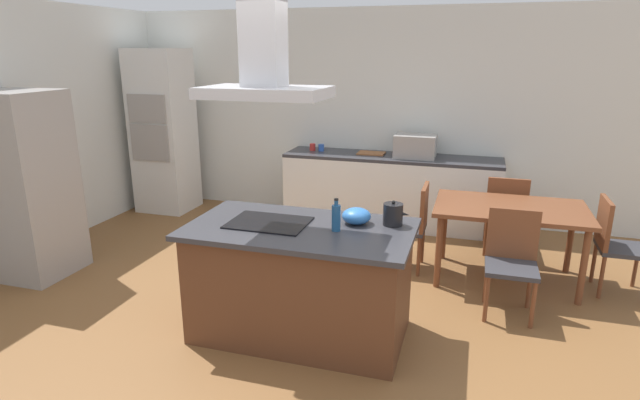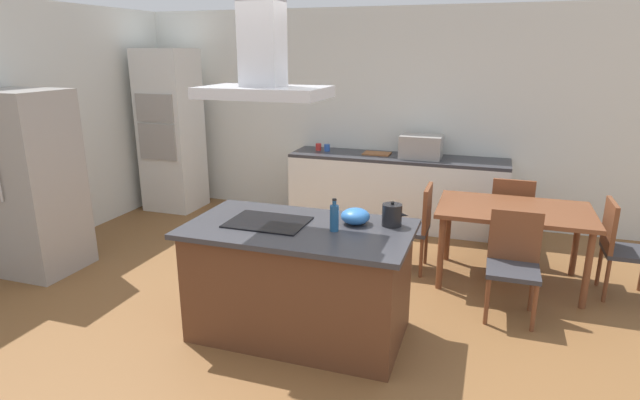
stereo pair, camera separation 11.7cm
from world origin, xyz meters
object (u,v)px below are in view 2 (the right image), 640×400
Objects in this scene: mixing_bowl at (355,216)px; coffee_mug_blue at (327,148)px; cooktop at (268,222)px; wall_oven_stack at (171,131)px; tea_kettle at (392,215)px; countertop_microwave at (421,147)px; range_hood at (263,62)px; refrigerator at (30,183)px; chair_facing_island at (514,258)px; olive_oil_bottle at (334,217)px; coffee_mug_red at (318,147)px; chair_at_right_end at (620,243)px; cutting_board at (377,153)px; chair_facing_back_wall at (511,212)px; chair_at_left_end at (416,222)px; dining_table at (514,216)px.

mixing_bowl reaches higher than coffee_mug_blue.
mixing_bowl is (0.65, 0.19, 0.06)m from cooktop.
tea_kettle is at bearing -33.99° from wall_oven_stack.
countertop_microwave is 0.56× the size of range_hood.
tea_kettle is 2.64m from countertop_microwave.
countertop_microwave is at bearing 75.13° from cooktop.
range_hood is (2.65, -2.65, 1.00)m from wall_oven_stack.
refrigerator is 4.62m from chair_facing_island.
olive_oil_bottle is at bearing -145.81° from chair_facing_island.
coffee_mug_red reaches higher than chair_at_right_end.
coffee_mug_red is 3.65m from chair_at_right_end.
cutting_board is at bearing 151.44° from chair_at_right_end.
olive_oil_bottle is 1.22m from range_hood.
chair_facing_back_wall is at bearing -17.32° from coffee_mug_blue.
wall_oven_stack is 3.87m from range_hood.
chair_at_left_end and chair_facing_island have the same top height.
tea_kettle is 3.65m from refrigerator.
refrigerator is at bearing -157.72° from chair_facing_back_wall.
range_hood reaches higher than countertop_microwave.
countertop_microwave is at bearing -5.11° from cutting_board.
chair_at_left_end is (3.57, -1.11, -0.59)m from wall_oven_stack.
wall_oven_stack is 3.79m from chair_at_left_end.
coffee_mug_red is at bearing 8.03° from wall_oven_stack.
dining_table is at bearing 0.00° from chair_at_left_end.
tea_kettle is 0.59× the size of cutting_board.
mixing_bowl is 2.39m from chair_facing_back_wall.
wall_oven_stack is 2.47× the size of chair_facing_back_wall.
refrigerator is at bearing -165.21° from dining_table.
coffee_mug_blue is at bearing 149.02° from dining_table.
olive_oil_bottle reaches higher than cooktop.
chair_at_right_end is (0.92, 0.00, -0.16)m from dining_table.
countertop_microwave is at bearing 147.99° from chair_facing_back_wall.
mixing_bowl is 0.25× the size of chair_facing_back_wall.
olive_oil_bottle is at bearing -83.54° from cutting_board.
cutting_board is at bearing 85.98° from cooktop.
range_hood is at bearing -94.02° from cutting_board.
chair_facing_back_wall is 1.00× the size of chair_facing_island.
cooktop is 3.75m from wall_oven_stack.
chair_facing_back_wall is 0.99× the size of range_hood.
coffee_mug_red is 2.81m from dining_table.
coffee_mug_blue is 0.10× the size of chair_facing_back_wall.
coffee_mug_red is at bearing 179.50° from cutting_board.
wall_oven_stack reaches higher than chair_facing_island.
chair_facing_island is at bearing 34.19° from olive_oil_bottle.
wall_oven_stack is at bearing 88.02° from refrigerator.
countertop_microwave reaches higher than tea_kettle.
wall_oven_stack is 4.86m from chair_facing_island.
coffee_mug_blue is 2.21m from wall_oven_stack.
countertop_microwave reaches higher than chair_facing_back_wall.
range_hood is at bearing -165.19° from tea_kettle.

